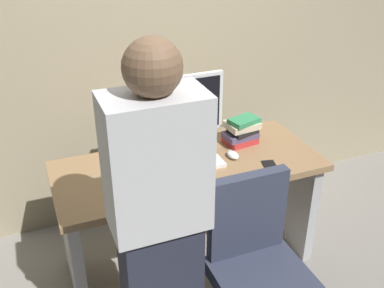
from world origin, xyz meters
The scene contains 11 objects.
ground_plane centered at (0.00, 0.00, 0.00)m, with size 9.00×9.00×0.00m, color gray.
wall_back centered at (0.00, 0.74, 1.50)m, with size 6.40×0.10×3.00m, color tan.
desk centered at (0.00, 0.00, 0.51)m, with size 1.53×0.65×0.72m.
office_chair centered at (0.09, -0.68, 0.43)m, with size 0.52×0.52×0.94m.
person_at_desk centered at (-0.38, -0.62, 0.84)m, with size 0.40×0.24×1.64m.
monitor centered at (0.02, 0.20, 0.98)m, with size 0.54×0.14×0.46m.
keyboard centered at (-0.03, -0.05, 0.73)m, with size 0.43×0.13×0.02m, color white.
mouse centered at (0.26, -0.03, 0.74)m, with size 0.06×0.10×0.03m, color white.
cup_near_keyboard centered at (-0.37, -0.15, 0.77)m, with size 0.07×0.07×0.10m, color #3372B2.
book_stack centered at (0.39, 0.11, 0.80)m, with size 0.22×0.18×0.17m.
cell_phone centered at (0.41, -0.22, 0.73)m, with size 0.07×0.14×0.01m, color black.
Camera 1 is at (-0.81, -2.08, 2.03)m, focal length 42.34 mm.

